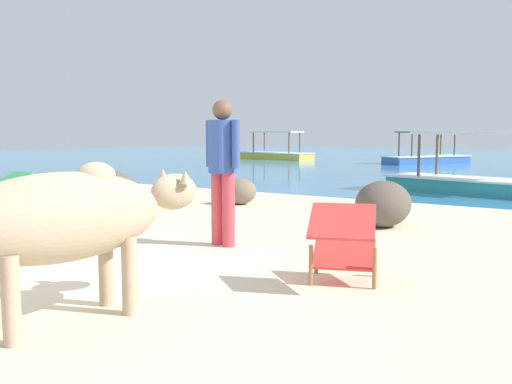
{
  "coord_description": "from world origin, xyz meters",
  "views": [
    {
      "loc": [
        4.35,
        -3.03,
        1.32
      ],
      "look_at": [
        0.37,
        3.0,
        0.55
      ],
      "focal_mm": 40.28,
      "sensor_mm": 36.0,
      "label": 1
    }
  ],
  "objects": [
    {
      "name": "sand_beach",
      "position": [
        0.0,
        0.0,
        0.02
      ],
      "size": [
        18.0,
        14.0,
        0.04
      ],
      "primitive_type": "cube",
      "color": "beige",
      "rests_on": "ground"
    },
    {
      "name": "deck_chair_far",
      "position": [
        2.38,
        1.26,
        0.42
      ],
      "size": [
        0.77,
        0.91,
        0.68
      ],
      "rotation": [
        0.0,
        0.0,
        1.94
      ],
      "color": "olive",
      "rests_on": "sand_beach"
    },
    {
      "name": "water_surface",
      "position": [
        0.0,
        22.0,
        0.0
      ],
      "size": [
        60.0,
        36.0,
        0.03
      ],
      "primitive_type": "cube",
      "color": "teal",
      "rests_on": "ground"
    },
    {
      "name": "deck_chair_near",
      "position": [
        -3.12,
        2.03,
        0.42
      ],
      "size": [
        0.6,
        0.81,
        0.68
      ],
      "rotation": [
        0.0,
        0.0,
        1.49
      ],
      "color": "olive",
      "rests_on": "sand_beach"
    },
    {
      "name": "person_standing",
      "position": [
        0.54,
        2.06,
        0.99
      ],
      "size": [
        0.5,
        0.32,
        1.62
      ],
      "rotation": [
        0.0,
        0.0,
        4.54
      ],
      "color": "#CC3D47",
      "rests_on": "sand_beach"
    },
    {
      "name": "boat_yellow",
      "position": [
        -9.52,
        19.67,
        0.29
      ],
      "size": [
        3.81,
        1.73,
        1.29
      ],
      "rotation": [
        0.0,
        0.0,
        6.12
      ],
      "color": "gold",
      "rests_on": "water_surface"
    },
    {
      "name": "shore_rock_small",
      "position": [
        1.59,
        4.22,
        0.35
      ],
      "size": [
        0.92,
        1.0,
        0.62
      ],
      "primitive_type": "ellipsoid",
      "rotation": [
        0.0,
        0.0,
        1.2
      ],
      "color": "brown",
      "rests_on": "sand_beach"
    },
    {
      "name": "boat_blue",
      "position": [
        -2.59,
        19.84,
        0.29
      ],
      "size": [
        2.9,
        3.74,
        1.29
      ],
      "rotation": [
        0.0,
        0.0,
        4.17
      ],
      "color": "#3866B7",
      "rests_on": "water_surface"
    },
    {
      "name": "boat_teal",
      "position": [
        1.57,
        9.47,
        0.29
      ],
      "size": [
        3.84,
        1.97,
        1.29
      ],
      "rotation": [
        0.0,
        0.0,
        6.05
      ],
      "color": "teal",
      "rests_on": "water_surface"
    },
    {
      "name": "shore_rock_large",
      "position": [
        -3.21,
        3.74,
        0.34
      ],
      "size": [
        1.04,
        1.22,
        0.6
      ],
      "primitive_type": "ellipsoid",
      "rotation": [
        0.0,
        0.0,
        1.39
      ],
      "color": "brown",
      "rests_on": "sand_beach"
    },
    {
      "name": "shore_rock_medium",
      "position": [
        -1.38,
        5.13,
        0.27
      ],
      "size": [
        0.71,
        0.65,
        0.46
      ],
      "primitive_type": "ellipsoid",
      "rotation": [
        0.0,
        0.0,
        0.3
      ],
      "color": "#756651",
      "rests_on": "sand_beach"
    },
    {
      "name": "cow",
      "position": [
        1.24,
        -0.57,
        0.75
      ],
      "size": [
        0.83,
        1.92,
        1.07
      ],
      "rotation": [
        0.0,
        0.0,
        1.38
      ],
      "color": "tan",
      "rests_on": "sand_beach"
    }
  ]
}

